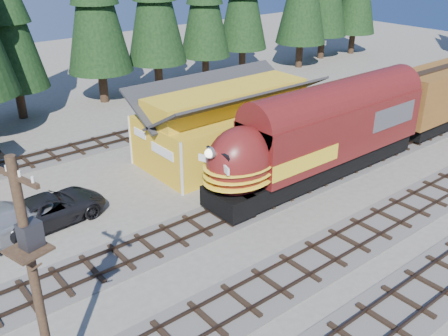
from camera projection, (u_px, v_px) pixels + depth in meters
ground at (347, 212)px, 27.97m from camera, size 120.00×120.00×0.00m
track_siding at (390, 147)px, 36.47m from camera, size 68.00×3.20×0.33m
track_spur at (50, 157)px, 34.90m from camera, size 32.00×3.20×0.33m
depot at (228, 115)px, 34.10m from camera, size 12.80×7.00×5.30m
locomotive at (315, 141)px, 30.51m from camera, size 17.13×3.41×4.66m
utility_pole at (34, 273)px, 14.68m from camera, size 1.32×2.12×8.85m
pickup_truck_a at (51, 209)px, 26.72m from camera, size 6.08×3.16×1.64m
pickup_truck_b at (6, 222)px, 25.20m from camera, size 7.07×4.22×1.92m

